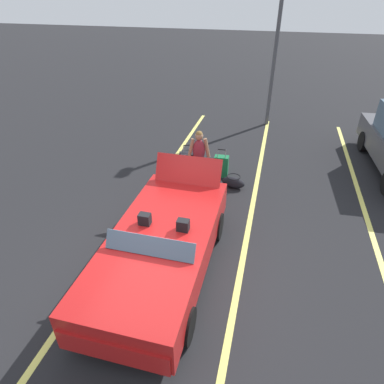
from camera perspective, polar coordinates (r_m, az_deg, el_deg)
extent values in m
plane|color=black|center=(6.67, -5.05, -13.40)|extent=(80.00, 80.00, 0.00)
cube|color=#EAE066|center=(7.09, -14.68, -11.25)|extent=(18.00, 0.12, 0.01)
cube|color=#EAE066|center=(6.45, 7.89, -15.66)|extent=(18.00, 0.12, 0.01)
cube|color=red|center=(6.25, -5.32, -9.41)|extent=(4.10, 1.77, 0.64)
cube|color=red|center=(5.43, -10.47, -19.98)|extent=(1.31, 1.67, 0.38)
cube|color=slate|center=(5.58, -7.29, -9.15)|extent=(0.18, 1.55, 0.31)
cube|color=black|center=(6.03, -1.55, -5.71)|extent=(0.16, 0.22, 0.22)
cube|color=black|center=(6.24, -8.13, -4.62)|extent=(0.16, 0.22, 0.22)
cube|color=red|center=(7.43, -0.68, 3.79)|extent=(0.31, 1.50, 0.59)
cylinder|color=black|center=(5.49, -1.16, -21.96)|extent=(0.60, 0.22, 0.60)
cylinder|color=black|center=(5.98, -17.10, -17.93)|extent=(0.60, 0.22, 0.60)
cylinder|color=black|center=(7.24, 4.21, -5.90)|extent=(0.60, 0.22, 0.60)
cylinder|color=black|center=(7.61, -7.88, -3.99)|extent=(0.60, 0.22, 0.60)
cube|color=black|center=(9.51, -0.56, 4.74)|extent=(0.46, 0.55, 0.74)
cube|color=black|center=(9.41, -0.38, 4.03)|extent=(0.19, 0.35, 0.41)
cylinder|color=gray|center=(9.40, 0.13, 7.57)|extent=(0.03, 0.03, 0.20)
cylinder|color=gray|center=(9.35, -1.46, 7.43)|extent=(0.03, 0.03, 0.20)
cylinder|color=black|center=(9.34, -0.67, 8.05)|extent=(0.14, 0.25, 0.03)
sphere|color=black|center=(9.80, 0.30, 3.29)|extent=(0.04, 0.04, 0.04)
sphere|color=black|center=(9.74, -1.64, 3.10)|extent=(0.04, 0.04, 0.04)
cube|color=#19723F|center=(9.59, 5.04, 4.44)|extent=(0.25, 0.41, 0.62)
cylinder|color=gray|center=(9.35, 4.43, 6.66)|extent=(0.02, 0.02, 0.24)
cylinder|color=gray|center=(9.33, 5.78, 6.52)|extent=(0.02, 0.02, 0.24)
cylinder|color=black|center=(9.29, 5.14, 7.26)|extent=(0.04, 0.22, 0.03)
sphere|color=black|center=(9.67, 4.06, 2.76)|extent=(0.04, 0.04, 0.04)
sphere|color=black|center=(9.64, 5.70, 2.58)|extent=(0.04, 0.04, 0.04)
ellipsoid|color=black|center=(9.13, 7.09, 1.64)|extent=(0.39, 0.68, 0.30)
torus|color=black|center=(9.04, 7.16, 2.62)|extent=(0.42, 0.42, 0.02)
cylinder|color=#4C3F2D|center=(8.92, 1.79, 3.02)|extent=(0.19, 0.19, 0.82)
cylinder|color=#4C3F2D|center=(8.90, 0.50, 2.98)|extent=(0.19, 0.19, 0.82)
ellipsoid|color=maroon|center=(8.59, 1.19, 7.14)|extent=(0.31, 0.37, 0.60)
sphere|color=#A37556|center=(8.43, 1.22, 9.57)|extent=(0.21, 0.21, 0.21)
sphere|color=olive|center=(8.41, 1.23, 9.87)|extent=(0.18, 0.18, 0.18)
cylinder|color=#A37556|center=(8.58, 2.58, 7.57)|extent=(0.14, 0.21, 0.53)
cylinder|color=#A37556|center=(8.55, -0.18, 7.51)|extent=(0.14, 0.21, 0.53)
cylinder|color=black|center=(12.49, 27.43, 7.70)|extent=(0.65, 0.26, 0.64)
cylinder|color=#4C4C51|center=(13.19, 14.09, 22.14)|extent=(0.14, 0.14, 5.31)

